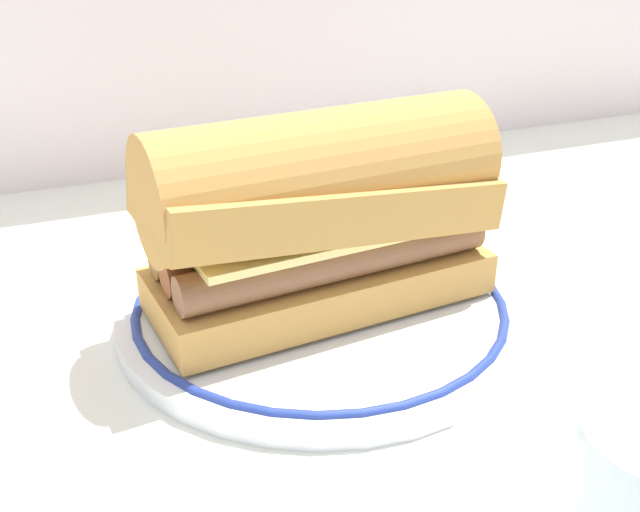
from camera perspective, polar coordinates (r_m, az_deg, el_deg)
The scene contains 3 objects.
ground_plane at distance 0.48m, azimuth -0.83°, elevation -5.54°, with size 1.50×1.50×0.00m, color silver.
plate at distance 0.48m, azimuth -0.00°, elevation -3.98°, with size 0.26×0.26×0.01m.
sausage_sandwich at distance 0.45m, azimuth 0.00°, elevation 3.57°, with size 0.22×0.11×0.12m.
Camera 1 is at (-0.14, -0.38, 0.25)m, focal length 42.09 mm.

